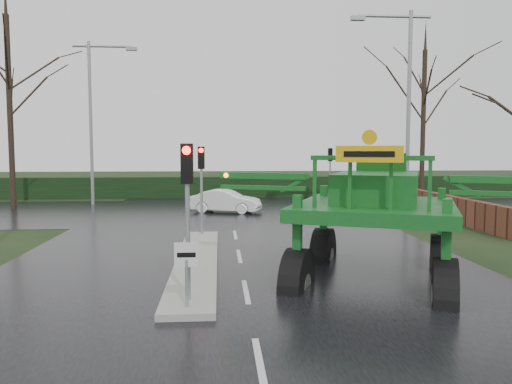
{
  "coord_description": "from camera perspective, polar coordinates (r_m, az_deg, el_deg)",
  "views": [
    {
      "loc": [
        -0.62,
        -11.63,
        3.38
      ],
      "look_at": [
        0.6,
        4.83,
        2.0
      ],
      "focal_mm": 35.0,
      "sensor_mm": 36.0,
      "label": 1
    }
  ],
  "objects": [
    {
      "name": "traffic_signal_far",
      "position": [
        32.44,
        8.46,
        3.33
      ],
      "size": [
        0.26,
        0.33,
        3.52
      ],
      "rotation": [
        0.0,
        0.0,
        3.14
      ],
      "color": "gray",
      "rests_on": "ground"
    },
    {
      "name": "street_light_left_far",
      "position": [
        32.63,
        -17.88,
        9.14
      ],
      "size": [
        3.85,
        0.3,
        10.0
      ],
      "color": "gray",
      "rests_on": "ground"
    },
    {
      "name": "road_cross",
      "position": [
        27.84,
        -2.93,
        -2.19
      ],
      "size": [
        80.0,
        12.0,
        0.02
      ],
      "primitive_type": "cube",
      "color": "black",
      "rests_on": "ground"
    },
    {
      "name": "hedge_row",
      "position": [
        35.73,
        -3.23,
        0.55
      ],
      "size": [
        44.0,
        0.9,
        1.5
      ],
      "primitive_type": "cube",
      "color": "black",
      "rests_on": "ground"
    },
    {
      "name": "brick_wall",
      "position": [
        29.91,
        17.62,
        -0.78
      ],
      "size": [
        0.4,
        20.0,
        1.2
      ],
      "primitive_type": "cube",
      "color": "#592D1E",
      "rests_on": "ground"
    },
    {
      "name": "street_light_right",
      "position": [
        25.35,
        16.42,
        10.5
      ],
      "size": [
        3.85,
        0.3,
        10.0
      ],
      "color": "gray",
      "rests_on": "ground"
    },
    {
      "name": "crop_sprayer",
      "position": [
        12.48,
        5.02,
        -0.33
      ],
      "size": [
        8.0,
        6.47,
        4.81
      ],
      "rotation": [
        0.0,
        0.0,
        -0.4
      ],
      "color": "black",
      "rests_on": "ground"
    },
    {
      "name": "tree_right_far",
      "position": [
        35.49,
        18.62,
        9.57
      ],
      "size": [
        7.0,
        7.0,
        12.05
      ],
      "color": "black",
      "rests_on": "ground"
    },
    {
      "name": "traffic_signal_mid",
      "position": [
        19.15,
        -6.27,
        2.39
      ],
      "size": [
        0.26,
        0.33,
        3.52
      ],
      "color": "gray",
      "rests_on": "ground"
    },
    {
      "name": "road_main",
      "position": [
        21.9,
        -2.56,
        -4.09
      ],
      "size": [
        14.0,
        80.0,
        0.02
      ],
      "primitive_type": "cube",
      "color": "black",
      "rests_on": "ground"
    },
    {
      "name": "white_sedan",
      "position": [
        27.11,
        -3.48,
        -2.39
      ],
      "size": [
        4.0,
        2.42,
        1.24
      ],
      "primitive_type": "imported",
      "rotation": [
        0.0,
        0.0,
        1.26
      ],
      "color": "white",
      "rests_on": "ground"
    },
    {
      "name": "tree_left_far",
      "position": [
        32.14,
        -26.41,
        11.02
      ],
      "size": [
        7.7,
        7.7,
        13.26
      ],
      "color": "black",
      "rests_on": "ground"
    },
    {
      "name": "median_island",
      "position": [
        15.01,
        -6.79,
        -7.94
      ],
      "size": [
        1.2,
        10.0,
        0.16
      ],
      "primitive_type": "cube",
      "color": "gray",
      "rests_on": "ground"
    },
    {
      "name": "traffic_signal_near",
      "position": [
        10.67,
        -7.87,
        0.49
      ],
      "size": [
        0.26,
        0.33,
        3.52
      ],
      "color": "gray",
      "rests_on": "ground"
    },
    {
      "name": "ground",
      "position": [
        12.13,
        -1.15,
        -11.41
      ],
      "size": [
        140.0,
        140.0,
        0.0
      ],
      "primitive_type": "plane",
      "color": "black",
      "rests_on": "ground"
    },
    {
      "name": "keep_left_sign",
      "position": [
        10.41,
        -7.94,
        -8.16
      ],
      "size": [
        0.5,
        0.07,
        1.35
      ],
      "color": "gray",
      "rests_on": "ground"
    }
  ]
}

